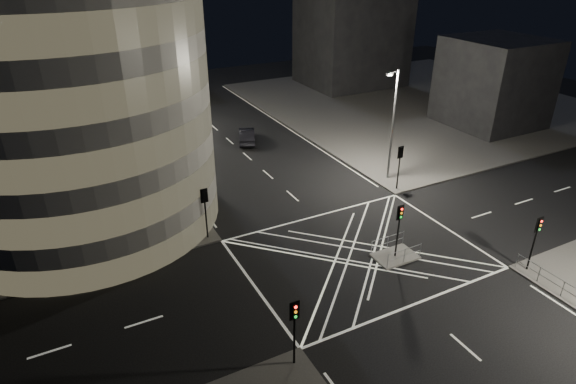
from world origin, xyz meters
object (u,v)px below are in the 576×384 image
traffic_signal_island (399,221)px  street_lamp_left_far (127,92)px  traffic_signal_fl (205,204)px  street_lamp_left_near (172,148)px  traffic_signal_fr (400,160)px  traffic_signal_nr (536,234)px  traffic_signal_nl (294,321)px  central_island (395,256)px  street_lamp_right_far (393,122)px  sedan (247,136)px

traffic_signal_island → street_lamp_left_far: (-11.44, 31.50, 2.63)m
traffic_signal_fl → street_lamp_left_near: 5.86m
traffic_signal_fr → traffic_signal_nr: 13.60m
traffic_signal_island → street_lamp_left_far: street_lamp_left_far is taller
traffic_signal_nl → traffic_signal_island: (10.80, 5.30, 0.00)m
central_island → street_lamp_right_far: street_lamp_right_far is taller
central_island → traffic_signal_fl: bearing=142.5°
traffic_signal_fr → sedan: (-7.24, 16.96, -2.12)m
street_lamp_left_near → street_lamp_left_far: 18.00m
traffic_signal_fr → street_lamp_left_near: street_lamp_left_near is taller
central_island → sedan: bearing=91.0°
traffic_signal_nl → street_lamp_right_far: street_lamp_right_far is taller
street_lamp_left_far → street_lamp_right_far: 28.23m
central_island → traffic_signal_island: bearing=0.0°
traffic_signal_nr → sedan: size_ratio=0.83×
traffic_signal_fl → street_lamp_left_far: (-0.64, 23.20, 2.63)m
central_island → traffic_signal_nl: 12.36m
traffic_signal_fl → traffic_signal_nr: (17.60, -13.60, 0.00)m
traffic_signal_nr → traffic_signal_island: same height
street_lamp_left_far → traffic_signal_nr: bearing=-63.6°
central_island → street_lamp_left_near: size_ratio=0.30×
traffic_signal_fr → street_lamp_left_near: bearing=164.1°
traffic_signal_fr → traffic_signal_nr: bearing=-90.0°
central_island → traffic_signal_nr: traffic_signal_nr is taller
traffic_signal_nl → street_lamp_left_near: (-0.64, 18.80, 2.63)m
central_island → traffic_signal_fr: traffic_signal_fr is taller
traffic_signal_fr → traffic_signal_island: (-6.80, -8.30, 0.00)m
central_island → street_lamp_left_near: 18.52m
traffic_signal_island → sedan: 25.35m
traffic_signal_nr → street_lamp_left_near: street_lamp_left_near is taller
traffic_signal_fl → traffic_signal_fr: same height
traffic_signal_island → street_lamp_left_near: bearing=130.3°
traffic_signal_island → street_lamp_left_far: bearing=110.0°
central_island → traffic_signal_nr: 9.08m
street_lamp_left_far → central_island: bearing=-70.0°
street_lamp_left_far → street_lamp_right_far: same height
traffic_signal_fl → traffic_signal_nr: same height
street_lamp_left_near → street_lamp_left_far: size_ratio=1.00×
traffic_signal_fl → traffic_signal_fr: bearing=0.0°
traffic_signal_fr → traffic_signal_fl: bearing=180.0°
traffic_signal_fr → street_lamp_right_far: street_lamp_right_far is taller
traffic_signal_nl → traffic_signal_nr: same height
street_lamp_left_near → traffic_signal_island: bearing=-49.7°
traffic_signal_fl → traffic_signal_nr: 22.24m
street_lamp_left_far → street_lamp_right_far: bearing=-48.1°
traffic_signal_island → street_lamp_right_far: bearing=54.7°
traffic_signal_nl → traffic_signal_island: 12.03m
traffic_signal_fl → street_lamp_right_far: size_ratio=0.40×
central_island → traffic_signal_island: (0.00, 0.00, 2.84)m
traffic_signal_island → street_lamp_right_far: street_lamp_right_far is taller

